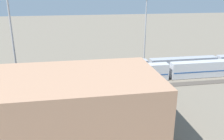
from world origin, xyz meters
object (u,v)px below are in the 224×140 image
object	(u,v)px
train_on_track_2	(148,67)
maintenance_shed	(52,106)
train_on_track_3	(131,73)
light_mast_1	(10,17)
light_mast_0	(146,20)

from	to	relation	value
train_on_track_2	maintenance_shed	bearing A→B (deg)	45.60
train_on_track_2	maintenance_shed	size ratio (longest dim) A/B	2.37
train_on_track_3	train_on_track_2	size ratio (longest dim) A/B	1.25
train_on_track_2	maintenance_shed	distance (m)	41.10
light_mast_1	maintenance_shed	world-z (taller)	light_mast_1
train_on_track_3	light_mast_1	bearing A→B (deg)	13.30
light_mast_1	train_on_track_2	bearing A→B (deg)	-162.03
light_mast_0	light_mast_1	world-z (taller)	light_mast_1
light_mast_0	light_mast_1	distance (m)	47.92
maintenance_shed	light_mast_0	bearing A→B (deg)	-126.52
train_on_track_2	light_mast_1	xyz separation A→B (m)	(37.99, 12.32, 17.94)
train_on_track_3	light_mast_0	distance (m)	24.31
light_mast_1	light_mast_0	bearing A→B (deg)	-148.14
train_on_track_3	train_on_track_2	bearing A→B (deg)	-144.56
train_on_track_3	maintenance_shed	xyz separation A→B (m)	(21.64, 24.27, 3.21)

